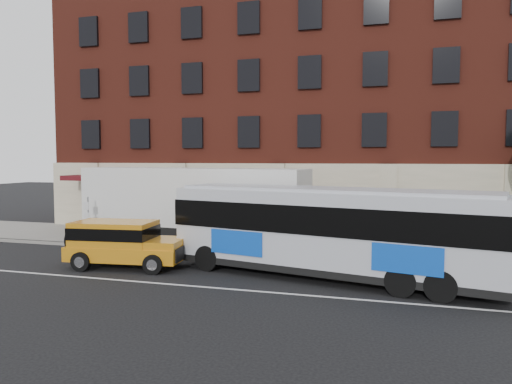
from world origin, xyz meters
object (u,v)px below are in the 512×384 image
(sign_pole, at_px, (88,218))
(shipping_container, at_px, (191,208))
(city_bus, at_px, (330,229))
(yellow_suv, at_px, (122,241))

(sign_pole, distance_m, shipping_container, 5.30)
(sign_pole, relative_size, city_bus, 0.20)
(city_bus, xyz_separation_m, yellow_suv, (-8.41, -0.52, -0.77))
(shipping_container, bearing_deg, city_bus, -30.98)
(shipping_container, bearing_deg, yellow_suv, -99.43)
(yellow_suv, xyz_separation_m, shipping_container, (0.84, 5.06, 0.87))
(yellow_suv, relative_size, shipping_container, 0.42)
(yellow_suv, bearing_deg, shipping_container, 80.57)
(city_bus, relative_size, shipping_container, 1.04)
(city_bus, xyz_separation_m, shipping_container, (-7.57, 4.55, 0.10))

